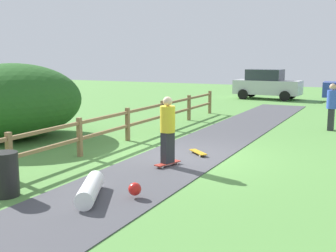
# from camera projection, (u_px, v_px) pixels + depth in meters

# --- Properties ---
(ground_plane) EXTENTS (60.00, 60.00, 0.00)m
(ground_plane) POSITION_uv_depth(u_px,v_px,m) (183.00, 156.00, 12.25)
(ground_plane) COLOR #568E42
(asphalt_path) EXTENTS (2.40, 28.00, 0.02)m
(asphalt_path) POSITION_uv_depth(u_px,v_px,m) (183.00, 156.00, 12.25)
(asphalt_path) COLOR #47474C
(asphalt_path) RESTS_ON ground_plane
(wooden_fence) EXTENTS (0.12, 18.12, 1.10)m
(wooden_fence) POSITION_uv_depth(u_px,v_px,m) (106.00, 126.00, 13.27)
(wooden_fence) COLOR olive
(wooden_fence) RESTS_ON ground_plane
(bush_large) EXTENTS (4.24, 5.09, 2.55)m
(bush_large) POSITION_uv_depth(u_px,v_px,m) (13.00, 101.00, 14.77)
(bush_large) COLOR #23561E
(bush_large) RESTS_ON ground_plane
(trash_bin) EXTENTS (0.56, 0.56, 0.90)m
(trash_bin) POSITION_uv_depth(u_px,v_px,m) (5.00, 174.00, 8.73)
(trash_bin) COLOR black
(trash_bin) RESTS_ON ground_plane
(skater_riding) EXTENTS (0.47, 0.82, 1.77)m
(skater_riding) POSITION_uv_depth(u_px,v_px,m) (168.00, 128.00, 10.95)
(skater_riding) COLOR #B23326
(skater_riding) RESTS_ON asphalt_path
(skater_fallen) EXTENTS (1.42, 1.51, 0.36)m
(skater_fallen) POSITION_uv_depth(u_px,v_px,m) (94.00, 189.00, 8.57)
(skater_fallen) COLOR white
(skater_fallen) RESTS_ON asphalt_path
(skateboard_loose) EXTENTS (0.72, 0.69, 0.08)m
(skateboard_loose) POSITION_uv_depth(u_px,v_px,m) (198.00, 152.00, 12.37)
(skateboard_loose) COLOR #BF8C19
(skateboard_loose) RESTS_ON asphalt_path
(bystander_blue) EXTENTS (0.40, 0.40, 1.77)m
(bystander_blue) POSITION_uv_depth(u_px,v_px,m) (332.00, 105.00, 16.36)
(bystander_blue) COLOR #2D2D33
(bystander_blue) RESTS_ON ground_plane
(parked_car_silver) EXTENTS (4.27, 2.14, 1.92)m
(parked_car_silver) POSITION_uv_depth(u_px,v_px,m) (267.00, 84.00, 28.25)
(parked_car_silver) COLOR #B7B7BC
(parked_car_silver) RESTS_ON ground_plane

